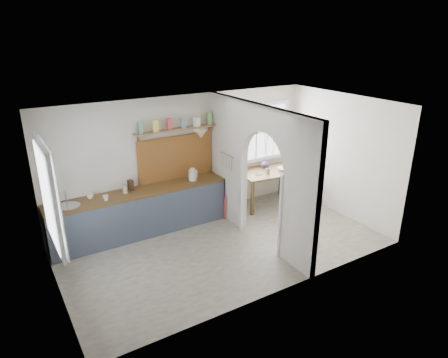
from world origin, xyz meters
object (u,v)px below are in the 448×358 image
chair_left (232,192)px  chair_right (302,178)px  dining_table (267,188)px  vase (265,164)px  kettle (193,174)px

chair_left → chair_right: bearing=96.6°
dining_table → vase: (0.08, 0.22, 0.51)m
chair_right → vase: 1.05m
chair_right → vase: bearing=69.6°
chair_left → kettle: (-0.87, 0.15, 0.52)m
chair_right → kettle: (-2.81, 0.22, 0.56)m
kettle → vase: (1.90, 0.06, -0.12)m
chair_left → vase: vase is taller
kettle → vase: bearing=19.4°
dining_table → chair_right: chair_right is taller
kettle → vase: size_ratio=1.29×
dining_table → chair_left: bearing=-173.6°
kettle → dining_table: bearing=12.6°
vase → chair_left: bearing=-168.6°
chair_left → dining_table: bearing=97.9°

